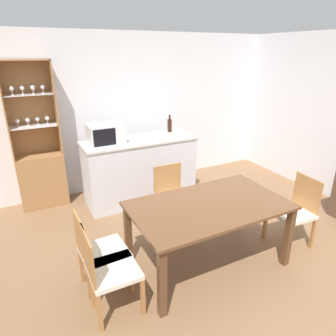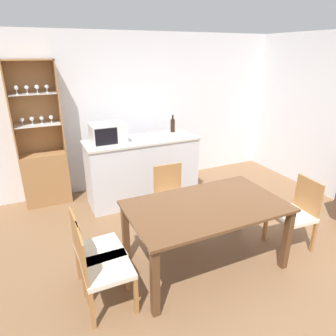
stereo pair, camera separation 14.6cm
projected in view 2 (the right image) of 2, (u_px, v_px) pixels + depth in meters
The scene contains 11 objects.
ground_plane at pixel (222, 264), 3.39m from camera, with size 18.00×18.00×0.00m, color brown.
wall_back at pixel (140, 112), 5.15m from camera, with size 6.80×0.06×2.55m.
kitchen_counter at pixel (143, 170), 4.73m from camera, with size 1.73×0.62×1.00m.
display_cabinet at pixel (44, 165), 4.59m from camera, with size 0.67×0.35×2.15m.
dining_table at pixel (206, 213), 3.18m from camera, with size 1.66×0.98×0.75m.
dining_chair_side_right_near at pixel (295, 214), 3.58m from camera, with size 0.46×0.46×0.86m.
dining_chair_head_far at pixel (173, 199), 3.95m from camera, with size 0.44×0.44×0.86m.
dining_chair_side_left_far at pixel (95, 250), 2.92m from camera, with size 0.45×0.45×0.86m.
dining_chair_side_left_near at pixel (102, 269), 2.68m from camera, with size 0.43×0.43×0.86m.
microwave at pixel (108, 133), 4.33m from camera, with size 0.49×0.38×0.28m.
wine_bottle at pixel (173, 125), 4.90m from camera, with size 0.07×0.07×0.28m.
Camera 2 is at (-1.72, -2.25, 2.26)m, focal length 32.00 mm.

